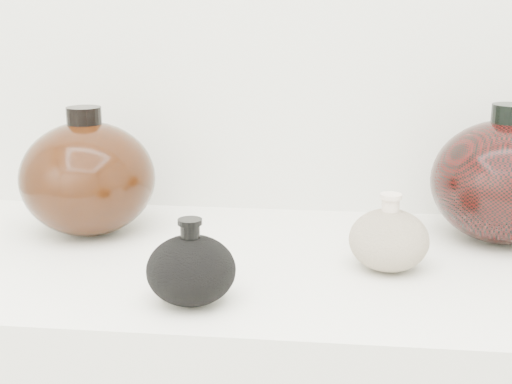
# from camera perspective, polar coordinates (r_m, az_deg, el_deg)

# --- Properties ---
(black_gourd_vase) EXTENTS (0.13, 0.13, 0.11)m
(black_gourd_vase) POSITION_cam_1_polar(r_m,az_deg,el_deg) (0.86, -5.21, -6.19)
(black_gourd_vase) COLOR black
(black_gourd_vase) RESTS_ON display_counter
(cream_gourd_vase) EXTENTS (0.13, 0.13, 0.11)m
(cream_gourd_vase) POSITION_cam_1_polar(r_m,az_deg,el_deg) (0.98, 10.58, -3.74)
(cream_gourd_vase) COLOR beige
(cream_gourd_vase) RESTS_ON display_counter
(left_round_pot) EXTENTS (0.25, 0.25, 0.20)m
(left_round_pot) POSITION_cam_1_polar(r_m,az_deg,el_deg) (1.14, -13.31, 1.11)
(left_round_pot) COLOR black
(left_round_pot) RESTS_ON display_counter
(right_round_pot) EXTENTS (0.27, 0.27, 0.21)m
(right_round_pot) POSITION_cam_1_polar(r_m,az_deg,el_deg) (1.13, 19.26, 0.83)
(right_round_pot) COLOR black
(right_round_pot) RESTS_ON display_counter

